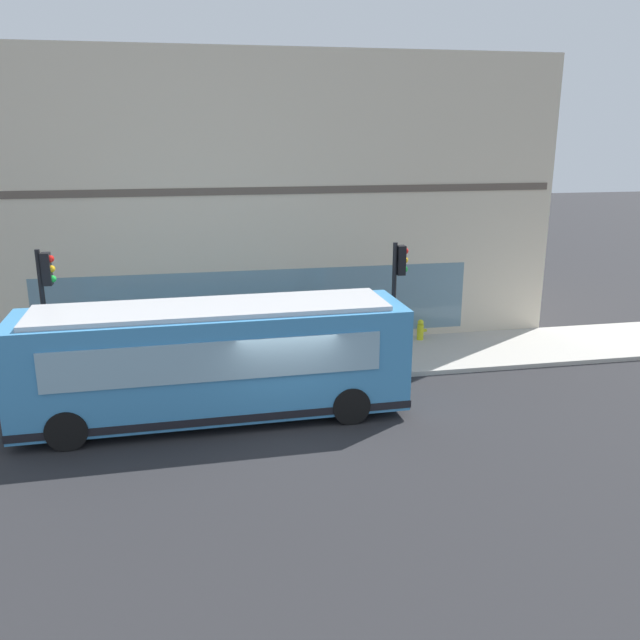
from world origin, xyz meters
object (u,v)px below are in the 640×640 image
object	(u,v)px
city_bus_nearside	(214,362)
pedestrian_near_building_entrance	(234,340)
fire_hydrant	(420,330)
traffic_light_near_corner	(398,281)
traffic_light_down_block	(47,294)
pedestrian_walking_along_curb	(315,319)

from	to	relation	value
city_bus_nearside	pedestrian_near_building_entrance	size ratio (longest dim) A/B	6.51
pedestrian_near_building_entrance	fire_hydrant	bearing A→B (deg)	-77.00
fire_hydrant	traffic_light_near_corner	bearing A→B (deg)	146.00
traffic_light_near_corner	traffic_light_down_block	distance (m)	10.18
traffic_light_near_corner	pedestrian_walking_along_curb	bearing A→B (deg)	42.34
city_bus_nearside	pedestrian_walking_along_curb	distance (m)	6.05
city_bus_nearside	fire_hydrant	bearing A→B (deg)	-56.09
city_bus_nearside	pedestrian_near_building_entrance	world-z (taller)	city_bus_nearside
city_bus_nearside	traffic_light_down_block	xyz separation A→B (m)	(2.36, 4.41, 1.46)
traffic_light_down_block	pedestrian_near_building_entrance	bearing A→B (deg)	-77.81
city_bus_nearside	traffic_light_down_block	size ratio (longest dim) A/B	2.45
city_bus_nearside	traffic_light_near_corner	size ratio (longest dim) A/B	2.54
traffic_light_down_block	pedestrian_walking_along_curb	size ratio (longest dim) A/B	2.30
city_bus_nearside	pedestrian_near_building_entrance	bearing A→B (deg)	-12.09
pedestrian_near_building_entrance	traffic_light_down_block	bearing A→B (deg)	102.19
fire_hydrant	pedestrian_walking_along_curb	world-z (taller)	pedestrian_walking_along_curb
pedestrian_walking_along_curb	pedestrian_near_building_entrance	size ratio (longest dim) A/B	1.15
traffic_light_down_block	fire_hydrant	xyz separation A→B (m)	(2.67, -11.90, -2.50)
pedestrian_walking_along_curb	pedestrian_near_building_entrance	bearing A→B (deg)	115.39
pedestrian_walking_along_curb	traffic_light_down_block	bearing A→B (deg)	107.14
pedestrian_walking_along_curb	fire_hydrant	bearing A→B (deg)	-87.10
pedestrian_walking_along_curb	pedestrian_near_building_entrance	world-z (taller)	pedestrian_walking_along_curb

